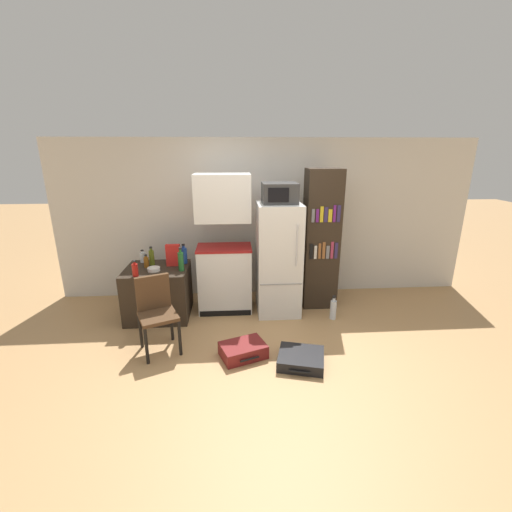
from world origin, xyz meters
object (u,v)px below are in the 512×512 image
(chair, at_px, (156,307))
(suitcase_small_flat, at_px, (301,359))
(bowl, at_px, (154,269))
(cereal_box, at_px, (173,255))
(bottle_amber_beer, at_px, (146,262))
(bottle_blue_soda, at_px, (184,255))
(bottle_olive_oil, at_px, (152,257))
(side_table, at_px, (159,292))
(kitchen_hutch, at_px, (224,251))
(microwave, at_px, (280,193))
(water_bottle_front, at_px, (333,309))
(bottle_ketchup_red, at_px, (135,270))
(refrigerator, at_px, (278,259))
(bottle_green_tall, at_px, (181,261))
(suitcase_large_flat, at_px, (243,350))
(bottle_clear_short, at_px, (143,257))
(bookshelf, at_px, (321,240))

(chair, distance_m, suitcase_small_flat, 1.73)
(bowl, height_order, cereal_box, cereal_box)
(bottle_amber_beer, bearing_deg, chair, -71.98)
(bottle_blue_soda, xyz_separation_m, bottle_olive_oil, (-0.44, -0.05, -0.01))
(side_table, xyz_separation_m, cereal_box, (0.22, 0.09, 0.50))
(side_table, relative_size, kitchen_hutch, 0.43)
(bottle_amber_beer, relative_size, bottle_olive_oil, 0.68)
(microwave, xyz_separation_m, water_bottle_front, (0.73, -0.33, -1.55))
(microwave, distance_m, bowl, 1.94)
(bottle_ketchup_red, distance_m, water_bottle_front, 2.68)
(chair, relative_size, water_bottle_front, 2.56)
(refrigerator, xyz_separation_m, chair, (-1.52, -0.89, -0.26))
(side_table, height_order, bowl, bowl)
(cereal_box, relative_size, chair, 0.34)
(kitchen_hutch, bearing_deg, bottle_olive_oil, -179.52)
(side_table, relative_size, bottle_olive_oil, 3.17)
(bottle_green_tall, bearing_deg, bottle_olive_oil, 149.75)
(suitcase_large_flat, xyz_separation_m, suitcase_small_flat, (0.62, -0.18, -0.02))
(bottle_clear_short, relative_size, chair, 0.21)
(kitchen_hutch, distance_m, microwave, 1.10)
(microwave, relative_size, cereal_box, 1.52)
(side_table, height_order, water_bottle_front, side_table)
(chair, bearing_deg, cereal_box, 62.26)
(water_bottle_front, bearing_deg, bottle_clear_short, 168.13)
(refrigerator, bearing_deg, bowl, -174.56)
(side_table, height_order, bottle_clear_short, bottle_clear_short)
(side_table, distance_m, water_bottle_front, 2.43)
(cereal_box, xyz_separation_m, suitcase_small_flat, (1.54, -1.37, -0.79))
(bottle_green_tall, bearing_deg, bottle_ketchup_red, -162.34)
(bottle_ketchup_red, bearing_deg, bottle_blue_soda, 41.37)
(bowl, bearing_deg, bottle_olive_oil, 106.88)
(microwave, xyz_separation_m, bottle_green_tall, (-1.32, -0.17, -0.85))
(bottle_amber_beer, height_order, bottle_green_tall, bottle_green_tall)
(bottle_blue_soda, bearing_deg, bottle_amber_beer, -164.31)
(bottle_clear_short, height_order, suitcase_large_flat, bottle_clear_short)
(microwave, height_order, bottle_olive_oil, microwave)
(bottle_green_tall, xyz_separation_m, bowl, (-0.36, 0.01, -0.11))
(refrigerator, xyz_separation_m, suitcase_small_flat, (0.09, -1.33, -0.72))
(water_bottle_front, bearing_deg, cereal_box, 170.24)
(microwave, height_order, suitcase_large_flat, microwave)
(bottle_ketchup_red, bearing_deg, refrigerator, 10.60)
(cereal_box, distance_m, chair, 0.99)
(bottle_clear_short, relative_size, bowl, 1.09)
(cereal_box, height_order, suitcase_large_flat, cereal_box)
(cereal_box, bearing_deg, chair, -94.29)
(kitchen_hutch, xyz_separation_m, bookshelf, (1.38, 0.06, 0.11))
(kitchen_hutch, xyz_separation_m, bottle_olive_oil, (-1.00, -0.01, -0.07))
(kitchen_hutch, bearing_deg, bottle_blue_soda, 175.35)
(bowl, relative_size, suitcase_small_flat, 0.29)
(refrigerator, height_order, bottle_amber_beer, refrigerator)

